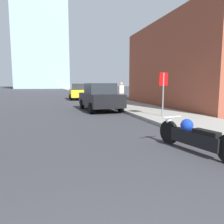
{
  "coord_description": "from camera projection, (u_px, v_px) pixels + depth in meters",
  "views": [
    {
      "loc": [
        -0.09,
        -0.48,
        1.63
      ],
      "look_at": [
        1.69,
        5.95,
        0.79
      ],
      "focal_mm": 35.0,
      "sensor_mm": 36.0,
      "label": 1
    }
  ],
  "objects": [
    {
      "name": "parked_car_black",
      "position": [
        100.0,
        97.0,
        13.7
      ],
      "size": [
        2.17,
        4.32,
        1.71
      ],
      "rotation": [
        0.0,
        0.0,
        0.06
      ],
      "color": "black",
      "rests_on": "ground_plane"
    },
    {
      "name": "motorcycle",
      "position": [
        194.0,
        136.0,
        5.27
      ],
      "size": [
        0.77,
        2.46,
        0.78
      ],
      "rotation": [
        0.0,
        0.0,
        0.2
      ],
      "color": "black",
      "rests_on": "ground_plane"
    },
    {
      "name": "distant_tower",
      "position": [
        41.0,
        19.0,
        89.5
      ],
      "size": [
        20.73,
        20.73,
        56.96
      ],
      "color": "#8CA5BC",
      "rests_on": "ground_plane"
    },
    {
      "name": "stop_sign",
      "position": [
        163.0,
        87.0,
        10.21
      ],
      "size": [
        0.57,
        0.26,
        2.03
      ],
      "color": "slate",
      "rests_on": "sidewalk"
    },
    {
      "name": "parked_car_yellow",
      "position": [
        79.0,
        92.0,
        23.89
      ],
      "size": [
        2.07,
        4.31,
        1.73
      ],
      "rotation": [
        0.0,
        0.0,
        -0.03
      ],
      "color": "gold",
      "rests_on": "ground_plane"
    },
    {
      "name": "pedestrian",
      "position": [
        121.0,
        93.0,
        17.26
      ],
      "size": [
        0.36,
        0.23,
        1.65
      ],
      "color": "brown",
      "rests_on": "sidewalk"
    },
    {
      "name": "brick_storefront",
      "position": [
        215.0,
        66.0,
        16.57
      ],
      "size": [
        9.57,
        11.88,
        6.12
      ],
      "color": "brown",
      "rests_on": "ground_plane"
    },
    {
      "name": "sidewalk",
      "position": [
        83.0,
        93.0,
        40.37
      ],
      "size": [
        3.09,
        240.0,
        0.15
      ],
      "color": "gray",
      "rests_on": "ground_plane"
    }
  ]
}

